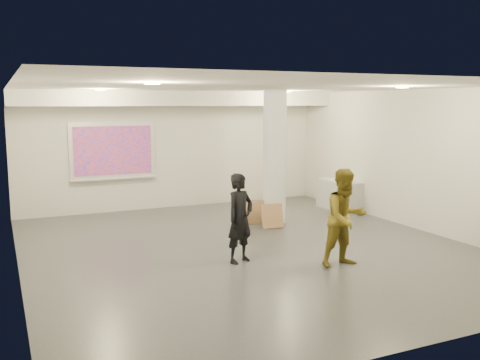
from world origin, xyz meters
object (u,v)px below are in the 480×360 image
woman (240,218)px  projection_screen (113,151)px  man (346,218)px  credenza (339,195)px  column (275,157)px

woman → projection_screen: bearing=79.7°
man → credenza: bearing=54.7°
projection_screen → credenza: bearing=-21.1°
projection_screen → credenza: projection_screen is taller
column → projection_screen: bearing=139.4°
column → projection_screen: column is taller
credenza → woman: size_ratio=0.84×
credenza → man: 4.87m
credenza → woman: bearing=-147.0°
man → column: bearing=80.5°
projection_screen → woman: (1.10, -5.15, -0.76)m
projection_screen → credenza: (5.32, -2.05, -1.15)m
column → credenza: 2.56m
woman → man: size_ratio=0.93×
credenza → man: size_ratio=0.78×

